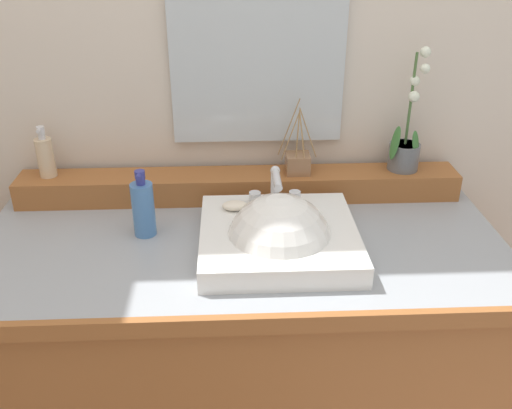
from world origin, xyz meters
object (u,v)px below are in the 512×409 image
(sink_basin, at_px, (279,243))
(reed_diffuser, at_px, (298,162))
(lotion_bottle, at_px, (143,208))
(soap_bar, at_px, (235,206))
(potted_plant, at_px, (406,145))
(soap_dispenser, at_px, (45,156))

(sink_basin, bearing_deg, reed_diffuser, 75.53)
(lotion_bottle, bearing_deg, sink_basin, -16.13)
(soap_bar, xyz_separation_m, lotion_bottle, (-0.24, -0.02, 0.01))
(soap_bar, distance_m, potted_plant, 0.56)
(reed_diffuser, relative_size, lotion_bottle, 1.23)
(potted_plant, bearing_deg, soap_bar, -158.67)
(soap_bar, distance_m, reed_diffuser, 0.27)
(soap_bar, distance_m, soap_dispenser, 0.59)
(sink_basin, distance_m, reed_diffuser, 0.33)
(sink_basin, distance_m, soap_dispenser, 0.74)
(soap_dispenser, relative_size, reed_diffuser, 0.67)
(sink_basin, relative_size, soap_bar, 5.72)
(soap_dispenser, distance_m, reed_diffuser, 0.74)
(reed_diffuser, bearing_deg, soap_dispenser, 179.32)
(sink_basin, height_order, lotion_bottle, lotion_bottle)
(soap_bar, relative_size, soap_dispenser, 0.45)
(sink_basin, height_order, reed_diffuser, reed_diffuser)
(sink_basin, xyz_separation_m, potted_plant, (0.40, 0.32, 0.14))
(potted_plant, relative_size, reed_diffuser, 1.61)
(lotion_bottle, bearing_deg, soap_dispenser, 144.50)
(reed_diffuser, height_order, lotion_bottle, reed_diffuser)
(soap_dispenser, xyz_separation_m, lotion_bottle, (0.31, -0.22, -0.06))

